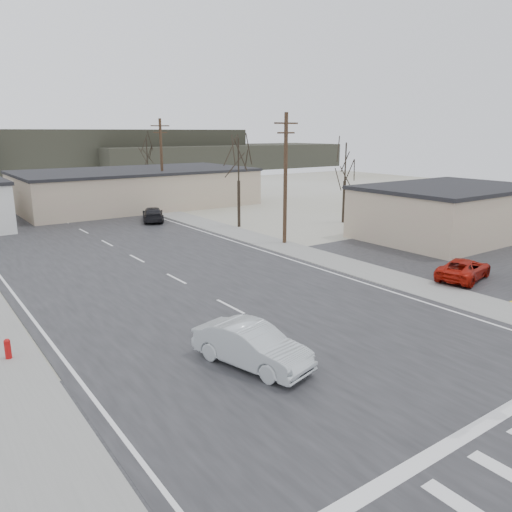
{
  "coord_description": "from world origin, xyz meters",
  "views": [
    {
      "loc": [
        -12.73,
        -12.05,
        8.6
      ],
      "look_at": [
        1.21,
        7.47,
        2.6
      ],
      "focal_mm": 35.0,
      "sensor_mm": 36.0,
      "label": 1
    }
  ],
  "objects_px": {
    "car_parked_red": "(464,269)",
    "car_parked_dark_b": "(459,235)",
    "fire_hydrant": "(8,349)",
    "sedan_crossing": "(252,345)",
    "car_parked_dark_a": "(407,234)",
    "car_far_a": "(153,214)"
  },
  "relations": [
    {
      "from": "car_parked_red",
      "to": "car_parked_dark_b",
      "type": "distance_m",
      "value": 10.24
    },
    {
      "from": "fire_hydrant",
      "to": "sedan_crossing",
      "type": "bearing_deg",
      "value": -38.83
    },
    {
      "from": "fire_hydrant",
      "to": "car_parked_dark_a",
      "type": "height_order",
      "value": "car_parked_dark_a"
    },
    {
      "from": "car_far_a",
      "to": "car_parked_dark_b",
      "type": "height_order",
      "value": "car_parked_dark_b"
    },
    {
      "from": "fire_hydrant",
      "to": "car_parked_red",
      "type": "relative_size",
      "value": 0.19
    },
    {
      "from": "car_far_a",
      "to": "car_parked_dark_a",
      "type": "distance_m",
      "value": 24.01
    },
    {
      "from": "sedan_crossing",
      "to": "car_parked_dark_b",
      "type": "height_order",
      "value": "sedan_crossing"
    },
    {
      "from": "car_far_a",
      "to": "car_parked_dark_a",
      "type": "xyz_separation_m",
      "value": [
        12.39,
        -20.56,
        -0.06
      ]
    },
    {
      "from": "fire_hydrant",
      "to": "car_far_a",
      "type": "relative_size",
      "value": 0.18
    },
    {
      "from": "fire_hydrant",
      "to": "car_parked_red",
      "type": "bearing_deg",
      "value": -9.49
    },
    {
      "from": "fire_hydrant",
      "to": "car_parked_dark_b",
      "type": "relative_size",
      "value": 0.2
    },
    {
      "from": "fire_hydrant",
      "to": "car_parked_red",
      "type": "distance_m",
      "value": 24.42
    },
    {
      "from": "car_parked_red",
      "to": "car_far_a",
      "type": "bearing_deg",
      "value": -0.69
    },
    {
      "from": "car_far_a",
      "to": "car_parked_dark_a",
      "type": "bearing_deg",
      "value": 143.07
    },
    {
      "from": "fire_hydrant",
      "to": "car_parked_dark_a",
      "type": "xyz_separation_m",
      "value": [
        29.69,
        4.51,
        0.23
      ]
    },
    {
      "from": "car_parked_dark_a",
      "to": "car_parked_red",
      "type": "bearing_deg",
      "value": 153.67
    },
    {
      "from": "car_parked_red",
      "to": "car_parked_dark_b",
      "type": "height_order",
      "value": "car_parked_dark_b"
    },
    {
      "from": "car_parked_dark_b",
      "to": "car_parked_red",
      "type": "bearing_deg",
      "value": 113.84
    },
    {
      "from": "car_far_a",
      "to": "car_parked_red",
      "type": "xyz_separation_m",
      "value": [
        6.79,
        -29.1,
        -0.07
      ]
    },
    {
      "from": "car_parked_dark_a",
      "to": "fire_hydrant",
      "type": "bearing_deg",
      "value": 105.57
    },
    {
      "from": "sedan_crossing",
      "to": "car_far_a",
      "type": "xyz_separation_m",
      "value": [
        9.93,
        31.0,
        -0.1
      ]
    },
    {
      "from": "sedan_crossing",
      "to": "car_parked_red",
      "type": "height_order",
      "value": "sedan_crossing"
    }
  ]
}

